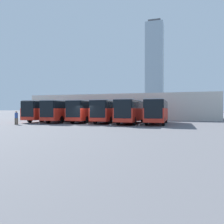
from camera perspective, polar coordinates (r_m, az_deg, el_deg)
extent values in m
plane|color=#5B5B60|center=(28.63, -7.63, -3.37)|extent=(600.00, 600.00, 0.00)
cube|color=red|center=(31.23, 11.73, -0.64)|extent=(2.56, 10.53, 1.72)
cube|color=black|center=(31.23, 11.73, 1.91)|extent=(2.52, 10.37, 1.06)
cube|color=black|center=(25.98, 10.73, 0.81)|extent=(2.15, 0.06, 2.28)
cube|color=red|center=(26.01, 10.72, -2.32)|extent=(2.32, 0.08, 0.40)
cube|color=silver|center=(31.24, 11.74, 2.99)|extent=(2.45, 10.11, 0.12)
cylinder|color=black|center=(27.93, 13.34, -2.40)|extent=(0.31, 1.07, 1.06)
cylinder|color=black|center=(28.14, 8.97, -2.36)|extent=(0.31, 1.07, 1.06)
cylinder|color=black|center=(34.43, 13.97, -1.81)|extent=(0.31, 1.07, 1.06)
cylinder|color=black|center=(34.60, 10.42, -1.79)|extent=(0.31, 1.07, 1.06)
cube|color=#9E9E99|center=(29.95, 7.99, -3.05)|extent=(0.30, 5.52, 0.15)
cube|color=red|center=(31.30, 5.06, -0.62)|extent=(2.56, 10.53, 1.72)
cube|color=black|center=(31.29, 5.06, 1.92)|extent=(2.52, 10.37, 1.06)
cube|color=black|center=(26.15, 2.73, 0.82)|extent=(2.15, 0.06, 2.28)
cube|color=red|center=(26.18, 2.72, -2.28)|extent=(2.32, 0.08, 0.40)
cube|color=silver|center=(31.31, 5.06, 3.00)|extent=(2.45, 10.11, 0.12)
cylinder|color=black|center=(27.93, 5.86, -2.38)|extent=(0.31, 1.07, 1.06)
cylinder|color=black|center=(28.41, 1.61, -2.33)|extent=(0.31, 1.07, 1.06)
cylinder|color=black|center=(34.34, 7.91, -1.81)|extent=(0.31, 1.07, 1.06)
cylinder|color=black|center=(34.73, 4.41, -1.77)|extent=(0.31, 1.07, 1.06)
cube|color=#9E9E99|center=(30.27, 1.08, -3.01)|extent=(0.30, 5.52, 0.15)
cube|color=red|center=(33.22, -0.66, -0.54)|extent=(2.56, 10.53, 1.72)
cube|color=black|center=(33.22, -0.66, 1.86)|extent=(2.52, 10.37, 1.06)
cube|color=black|center=(28.23, -3.85, 0.81)|extent=(2.15, 0.06, 2.28)
cube|color=red|center=(28.26, -3.85, -2.06)|extent=(2.32, 0.08, 0.40)
cube|color=silver|center=(33.24, -0.66, 2.87)|extent=(2.45, 10.11, 0.12)
cylinder|color=black|center=(29.82, -0.56, -2.18)|extent=(0.31, 1.07, 1.06)
cylinder|color=black|center=(30.53, -4.40, -2.12)|extent=(0.31, 1.07, 1.06)
cylinder|color=black|center=(36.09, 2.51, -1.68)|extent=(0.31, 1.07, 1.06)
cylinder|color=black|center=(36.67, -0.74, -1.64)|extent=(0.31, 1.07, 1.06)
cube|color=#9E9E99|center=(32.41, -4.55, -2.76)|extent=(0.30, 5.52, 0.15)
cube|color=red|center=(34.63, -6.27, -0.49)|extent=(2.56, 10.53, 1.72)
cube|color=black|center=(34.63, -6.27, 1.80)|extent=(2.52, 10.37, 1.06)
cube|color=black|center=(29.85, -10.22, 0.80)|extent=(2.15, 0.06, 2.28)
cube|color=red|center=(29.88, -10.21, -1.92)|extent=(2.32, 0.08, 0.40)
cube|color=silver|center=(34.65, -6.27, 2.78)|extent=(2.45, 10.11, 0.12)
cylinder|color=black|center=(31.25, -6.78, -2.05)|extent=(0.31, 1.07, 1.06)
cylinder|color=black|center=(32.16, -10.29, -1.98)|extent=(0.31, 1.07, 1.06)
cylinder|color=black|center=(37.31, -2.79, -1.60)|extent=(0.31, 1.07, 1.06)
cylinder|color=black|center=(38.07, -5.84, -1.56)|extent=(0.31, 1.07, 1.06)
cube|color=#9E9E99|center=(34.04, -10.11, -2.60)|extent=(0.30, 5.52, 0.15)
cube|color=red|center=(35.60, -12.06, -0.47)|extent=(2.56, 10.53, 1.72)
cube|color=black|center=(35.59, -12.07, 1.76)|extent=(2.52, 10.37, 1.06)
cube|color=black|center=(31.07, -16.74, 0.78)|extent=(2.15, 0.06, 2.28)
cube|color=red|center=(31.10, -16.74, -1.84)|extent=(2.32, 0.08, 0.40)
cube|color=silver|center=(35.61, -12.07, 2.71)|extent=(2.45, 10.11, 0.12)
cylinder|color=black|center=(32.26, -13.17, -1.98)|extent=(0.31, 1.07, 1.06)
cylinder|color=black|center=(33.38, -16.36, -1.90)|extent=(0.31, 1.07, 1.06)
cylinder|color=black|center=(38.04, -8.28, -1.56)|extent=(0.31, 1.07, 1.06)
cylinder|color=black|center=(38.99, -11.14, -1.51)|extent=(0.31, 1.07, 1.06)
cube|color=#9E9E99|center=(35.23, -15.87, -2.51)|extent=(0.30, 5.52, 0.15)
cube|color=red|center=(37.96, -16.39, -0.41)|extent=(2.56, 10.53, 1.72)
cube|color=black|center=(37.96, -16.40, 1.68)|extent=(2.52, 10.37, 1.06)
cube|color=black|center=(33.66, -21.30, 0.75)|extent=(2.15, 0.06, 2.28)
cube|color=red|center=(33.68, -21.29, -1.66)|extent=(2.32, 0.08, 0.40)
cube|color=silver|center=(37.97, -16.40, 2.57)|extent=(2.45, 10.11, 0.12)
cylinder|color=black|center=(34.68, -17.84, -1.81)|extent=(0.31, 1.07, 1.06)
cylinder|color=black|center=(35.94, -20.66, -1.73)|extent=(0.31, 1.07, 1.06)
cylinder|color=black|center=(40.21, -12.57, -1.45)|extent=(0.31, 1.07, 1.06)
cylinder|color=black|center=(41.30, -15.17, -1.40)|extent=(0.31, 1.07, 1.06)
cylinder|color=brown|center=(31.51, -23.51, -2.25)|extent=(0.29, 0.29, 0.88)
cylinder|color=brown|center=(31.50, -23.92, -2.25)|extent=(0.29, 0.29, 0.88)
cylinder|color=#2D4C99|center=(31.47, -23.72, -0.81)|extent=(0.57, 0.57, 0.70)
sphere|color=tan|center=(31.47, -23.73, 0.04)|extent=(0.24, 0.24, 0.24)
cube|color=beige|center=(48.76, 3.01, 1.30)|extent=(37.95, 13.67, 5.07)
cube|color=silver|center=(56.94, 5.08, 3.51)|extent=(37.95, 3.00, 0.24)
cylinder|color=slate|center=(56.70, 18.56, 1.05)|extent=(0.20, 0.20, 4.82)
cylinder|color=slate|center=(62.09, -6.77, 1.05)|extent=(0.20, 0.20, 4.82)
cube|color=#93A8B7|center=(202.90, 11.08, 11.26)|extent=(15.29, 15.29, 78.41)
cube|color=#4C4C51|center=(214.02, 11.10, 21.96)|extent=(10.70, 10.70, 2.40)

